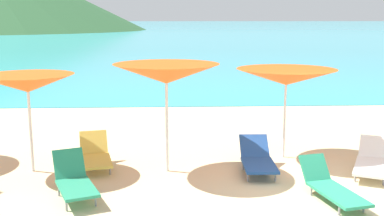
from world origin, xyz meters
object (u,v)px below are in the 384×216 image
Objects in this scene: lounge_chair_0 at (74,180)px; umbrella_2 at (28,84)px; lounge_chair_9 at (331,186)px; lounge_chair_1 at (257,158)px; umbrella_4 at (286,77)px; lounge_chair_3 at (95,155)px; lounge_chair_8 at (372,161)px; umbrella_3 at (166,74)px.

umbrella_2 is at bearing 105.04° from lounge_chair_0.
lounge_chair_0 is 4.44m from lounge_chair_9.
lounge_chair_1 is (3.44, 1.24, -0.03)m from lounge_chair_0.
umbrella_4 is 1.57× the size of lounge_chair_0.
lounge_chair_0 reaches higher than lounge_chair_3.
lounge_chair_8 is (2.30, -0.16, -0.04)m from lounge_chair_1.
umbrella_4 is at bearing 167.92° from lounge_chair_8.
lounge_chair_3 is at bearing 142.82° from lounge_chair_9.
umbrella_3 is at bearing 18.63° from lounge_chair_0.
umbrella_3 is 4.49m from lounge_chair_8.
umbrella_3 is at bearing 136.34° from lounge_chair_9.
lounge_chair_0 is at bearing -139.15° from umbrella_3.
umbrella_4 is (2.61, 0.87, -0.19)m from umbrella_3.
umbrella_2 is 0.90× the size of umbrella_3.
umbrella_3 is at bearing -2.39° from umbrella_2.
umbrella_2 reaches higher than lounge_chair_0.
umbrella_3 is 2.71m from lounge_chair_0.
lounge_chair_0 reaches higher than lounge_chair_8.
umbrella_3 is 2.51m from lounge_chair_1.
lounge_chair_0 is 0.97× the size of lounge_chair_1.
lounge_chair_1 is at bearing -2.37° from lounge_chair_0.
lounge_chair_1 is 1.05× the size of lounge_chair_3.
umbrella_2 is 4.83m from lounge_chair_1.
umbrella_4 is 4.44m from lounge_chair_3.
umbrella_3 is 2.76m from umbrella_4.
umbrella_2 is at bearing 177.61° from umbrella_3.
lounge_chair_3 is (1.24, 0.16, -1.53)m from umbrella_2.
umbrella_2 is at bearing 175.05° from lounge_chair_3.
umbrella_3 is 1.32× the size of lounge_chair_9.
umbrella_4 is 1.37× the size of lounge_chair_9.
lounge_chair_1 is 2.30m from lounge_chair_8.
lounge_chair_3 reaches higher than lounge_chair_8.
umbrella_2 reaches higher than lounge_chair_8.
umbrella_4 reaches higher than lounge_chair_9.
umbrella_3 reaches higher than lounge_chair_1.
umbrella_2 is at bearing -157.70° from lounge_chair_8.
umbrella_3 reaches higher than lounge_chair_8.
lounge_chair_8 is at bearing 33.89° from lounge_chair_9.
lounge_chair_3 is 0.86× the size of lounge_chair_9.
lounge_chair_9 is (2.82, -1.69, -1.76)m from umbrella_3.
lounge_chair_0 is at bearing -52.74° from umbrella_2.
lounge_chair_3 reaches higher than lounge_chair_1.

